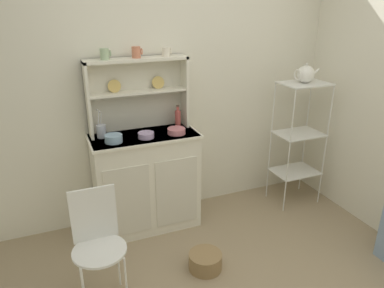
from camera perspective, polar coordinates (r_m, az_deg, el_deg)
The scene contains 15 objects.
wall_back at distance 3.40m, azimuth -3.44°, elevation 8.94°, with size 3.84×0.05×2.50m, color silver.
hutch_cabinet at distance 3.34m, azimuth -7.21°, elevation -5.73°, with size 0.94×0.45×0.91m.
hutch_shelf_unit at distance 3.21m, azimuth -8.67°, elevation 8.63°, with size 0.88×0.18×0.64m.
bakers_rack at distance 3.78m, azimuth 16.52°, elevation 2.10°, with size 0.46×0.33×1.27m.
wire_chair at distance 2.59m, azimuth -14.67°, elevation -14.01°, with size 0.36×0.36×0.85m.
floor_basket at distance 3.02m, azimuth 2.10°, elevation -17.94°, with size 0.26×0.26×0.14m, color #93754C.
cup_sage_0 at distance 3.07m, azimuth -13.56°, elevation 13.59°, with size 0.09×0.07×0.09m.
cup_terracotta_1 at distance 3.12m, azimuth -8.74°, elevation 14.08°, with size 0.09×0.07×0.09m.
cup_cream_2 at distance 3.19m, azimuth -4.08°, elevation 14.29°, with size 0.08×0.07×0.08m.
bowl_mixing_large at distance 3.04m, azimuth -12.24°, elevation 0.85°, with size 0.15×0.15×0.06m, color #8EB2D1.
bowl_floral_medium at distance 3.09m, azimuth -7.25°, elevation 1.40°, with size 0.14×0.14×0.05m, color #B79ECC.
bowl_cream_small at distance 3.17m, azimuth -2.47°, elevation 2.06°, with size 0.16×0.16×0.05m, color #D17A84.
jam_bottle at distance 3.31m, azimuth -2.24°, elevation 4.07°, with size 0.05×0.05×0.21m.
utensil_jar at distance 3.16m, azimuth -14.09°, elevation 2.01°, with size 0.08×0.08×0.25m.
porcelain_teapot at distance 3.64m, azimuth 17.44°, elevation 10.44°, with size 0.25×0.16×0.19m.
Camera 1 is at (-1.06, -1.52, 1.99)m, focal length 33.91 mm.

